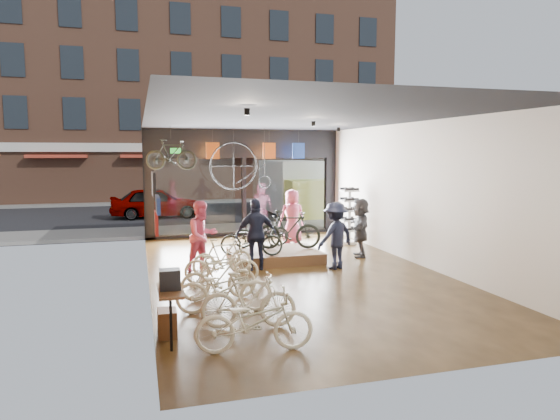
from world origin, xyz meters
name	(u,v)px	position (x,y,z in m)	size (l,w,h in m)	color
ground_plane	(293,273)	(0.00, 0.00, -0.02)	(7.00, 12.00, 0.04)	black
ceiling	(294,118)	(0.00, 0.00, 3.82)	(7.00, 12.00, 0.04)	black
wall_left	(145,201)	(-3.52, 0.00, 1.90)	(0.04, 12.00, 3.80)	#B36C27
wall_right	(420,194)	(3.52, 0.00, 1.90)	(0.04, 12.00, 3.80)	beige
wall_back	(433,235)	(0.00, -6.02, 1.90)	(7.00, 0.04, 3.80)	beige
storefront	(244,183)	(0.00, 6.00, 1.90)	(7.00, 0.26, 3.80)	black
exit_sign	(175,151)	(-2.40, 5.88, 3.05)	(0.35, 0.06, 0.18)	#198C26
street_road	(210,209)	(0.00, 15.00, -0.01)	(30.00, 18.00, 0.02)	black
sidewalk_near	(238,229)	(0.00, 7.20, 0.06)	(30.00, 2.40, 0.12)	slate
sidewalk_far	(201,201)	(0.00, 19.00, 0.06)	(30.00, 2.00, 0.12)	slate
opposite_building	(194,91)	(0.00, 21.50, 7.00)	(26.00, 5.00, 14.00)	brown
street_car	(156,202)	(-2.89, 12.00, 0.70)	(1.66, 4.12, 1.40)	gray
box_truck	(297,188)	(3.65, 11.00, 1.30)	(2.20, 6.60, 2.60)	silver
floor_bike_0	(254,321)	(-2.06, -4.60, 0.47)	(0.62, 1.78, 0.94)	beige
floor_bike_1	(248,300)	(-1.93, -3.58, 0.49)	(0.46, 1.62, 0.98)	beige
floor_bike_2	(224,288)	(-2.19, -2.64, 0.47)	(0.62, 1.78, 0.94)	beige
floor_bike_3	(219,277)	(-2.15, -1.79, 0.47)	(0.44, 1.56, 0.94)	beige
floor_bike_4	(221,265)	(-1.90, -0.59, 0.44)	(0.59, 1.69, 0.89)	beige
floor_bike_5	(222,257)	(-1.75, 0.22, 0.46)	(0.43, 1.53, 0.92)	beige
display_platform	(275,256)	(-0.09, 1.43, 0.15)	(2.40, 1.80, 0.30)	#483A21
display_bike_left	(251,239)	(-0.86, 0.92, 0.73)	(0.57, 1.63, 0.86)	black
display_bike_mid	(288,230)	(0.33, 1.53, 0.84)	(0.51, 1.80, 1.08)	black
display_bike_right	(262,232)	(-0.32, 2.04, 0.73)	(0.57, 1.63, 0.86)	black
customer_1	(202,236)	(-2.14, 0.85, 0.89)	(0.87, 0.67, 1.78)	#CC4C72
customer_2	(256,235)	(-0.82, 0.54, 0.91)	(1.07, 0.45, 1.83)	#161C33
customer_3	(335,236)	(1.17, 0.13, 0.86)	(1.12, 0.64, 1.73)	#161C33
customer_4	(292,217)	(1.18, 3.90, 0.90)	(0.87, 0.57, 1.79)	#CC4C72
customer_5	(360,228)	(2.44, 1.36, 0.84)	(1.56, 0.50, 1.69)	#3F3F44
sunglasses_rack	(349,216)	(2.95, 3.33, 0.94)	(0.55, 0.45, 1.87)	white
wall_merch	(159,257)	(-3.38, -3.50, 1.30)	(0.40, 2.40, 2.60)	navy
penny_farthing	(244,167)	(-0.29, 4.60, 2.50)	(1.99, 0.06, 1.59)	black
hung_bike	(171,155)	(-2.66, 4.20, 2.93)	(0.45, 1.58, 0.95)	black
jersey_left	(213,151)	(-1.22, 5.20, 3.05)	(0.45, 0.03, 0.55)	#CC5919
jersey_mid	(269,151)	(0.74, 5.20, 3.05)	(0.45, 0.03, 0.55)	#CC5919
jersey_right	(298,151)	(1.81, 5.20, 3.05)	(0.45, 0.03, 0.55)	#1E3F99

